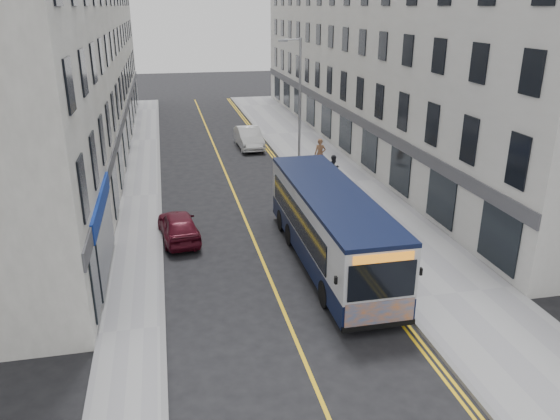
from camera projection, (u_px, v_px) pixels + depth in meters
name	position (u px, v px, depth m)	size (l,w,h in m)	color
ground	(278.00, 297.00, 19.27)	(140.00, 140.00, 0.00)	black
pavement_east	(341.00, 183.00, 31.46)	(4.50, 64.00, 0.12)	gray
pavement_west	(141.00, 196.00, 29.25)	(2.00, 64.00, 0.12)	gray
kerb_east	(303.00, 185.00, 31.02)	(0.18, 64.00, 0.13)	slate
kerb_west	(160.00, 195.00, 29.45)	(0.18, 64.00, 0.13)	slate
road_centre_line	(233.00, 191.00, 30.26)	(0.12, 64.00, 0.01)	gold
road_dbl_yellow_inner	(295.00, 187.00, 30.95)	(0.10, 64.00, 0.01)	gold
road_dbl_yellow_outer	(299.00, 187.00, 30.99)	(0.10, 64.00, 0.01)	gold
terrace_east	(376.00, 53.00, 38.46)	(6.00, 46.00, 13.00)	silver
terrace_west	(70.00, 59.00, 34.44)	(6.00, 46.00, 13.00)	silver
streetlamp	(298.00, 103.00, 31.36)	(1.32, 0.18, 8.00)	gray
city_bus	(330.00, 225.00, 21.20)	(2.47, 10.55, 3.06)	black
bicycle	(389.00, 251.00, 21.35)	(0.71, 2.05, 1.08)	black
pedestrian_near	(320.00, 154.00, 33.53)	(0.70, 0.46, 1.92)	brown
pedestrian_far	(334.00, 169.00, 31.22)	(0.77, 0.60, 1.58)	black
car_white	(249.00, 138.00, 39.23)	(1.56, 4.48, 1.48)	silver
car_maroon	(179.00, 226.00, 23.82)	(1.53, 3.81, 1.30)	#4F0D1B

